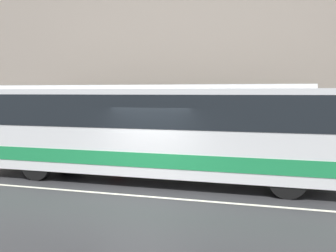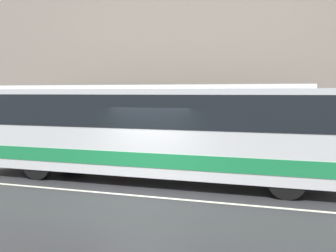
% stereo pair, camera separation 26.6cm
% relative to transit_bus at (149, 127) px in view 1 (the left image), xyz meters
% --- Properties ---
extents(ground_plane, '(60.00, 60.00, 0.00)m').
position_rel_transit_bus_xyz_m(ground_plane, '(0.44, -2.00, -1.80)').
color(ground_plane, '#2D2D30').
extents(sidewalk, '(60.00, 2.29, 0.16)m').
position_rel_transit_bus_xyz_m(sidewalk, '(0.44, 3.15, -1.72)').
color(sidewalk, '#A09E99').
rests_on(sidewalk, ground_plane).
extents(building_facade, '(60.00, 0.35, 13.48)m').
position_rel_transit_bus_xyz_m(building_facade, '(0.44, 4.44, 4.73)').
color(building_facade, gray).
rests_on(building_facade, ground_plane).
extents(lane_stripe, '(54.00, 0.14, 0.01)m').
position_rel_transit_bus_xyz_m(lane_stripe, '(0.44, -2.00, -1.79)').
color(lane_stripe, beige).
rests_on(lane_stripe, ground_plane).
extents(transit_bus, '(12.09, 2.52, 3.19)m').
position_rel_transit_bus_xyz_m(transit_bus, '(0.00, 0.00, 0.00)').
color(transit_bus, white).
rests_on(transit_bus, ground_plane).
extents(pedestrian_waiting, '(0.36, 0.36, 1.53)m').
position_rel_transit_bus_xyz_m(pedestrian_waiting, '(-2.89, 3.88, -0.94)').
color(pedestrian_waiting, maroon).
rests_on(pedestrian_waiting, sidewalk).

